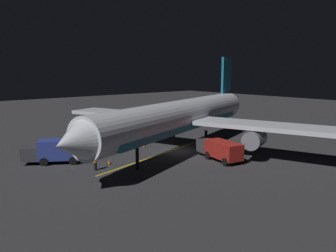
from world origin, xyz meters
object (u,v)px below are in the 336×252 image
object	(u,v)px
baggage_truck	(55,151)
traffic_cone_near_left	(144,146)
traffic_cone_near_right	(100,146)
ground_crew_worker	(95,162)
catering_truck	(220,150)
traffic_cone_under_wing	(109,162)
airliner	(182,117)

from	to	relation	value
baggage_truck	traffic_cone_near_left	world-z (taller)	baggage_truck
traffic_cone_near_right	ground_crew_worker	bearing A→B (deg)	148.25
ground_crew_worker	traffic_cone_near_right	size ratio (longest dim) A/B	3.16
ground_crew_worker	catering_truck	bearing A→B (deg)	-114.22
catering_truck	ground_crew_worker	bearing A→B (deg)	65.78
baggage_truck	traffic_cone_under_wing	distance (m)	6.25
airliner	catering_truck	bearing A→B (deg)	-179.60
baggage_truck	traffic_cone_near_right	world-z (taller)	baggage_truck
catering_truck	ground_crew_worker	xyz separation A→B (m)	(5.79, 12.88, -0.31)
traffic_cone_near_left	catering_truck	bearing A→B (deg)	-165.07
airliner	traffic_cone_near_left	distance (m)	6.71
baggage_truck	catering_truck	bearing A→B (deg)	-126.90
airliner	catering_truck	world-z (taller)	airliner
catering_truck	traffic_cone_under_wing	bearing A→B (deg)	57.05
catering_truck	traffic_cone_near_right	size ratio (longest dim) A/B	12.00
traffic_cone_near_left	traffic_cone_under_wing	world-z (taller)	same
traffic_cone_near_left	traffic_cone_under_wing	bearing A→B (deg)	117.04
airliner	ground_crew_worker	xyz separation A→B (m)	(-0.52, 12.84, -3.46)
baggage_truck	traffic_cone_near_left	bearing A→B (deg)	-91.96
baggage_truck	traffic_cone_near_right	bearing A→B (deg)	-66.46
catering_truck	traffic_cone_near_left	bearing A→B (deg)	14.93
catering_truck	traffic_cone_near_right	xyz separation A→B (m)	(14.47, 7.51, -0.94)
catering_truck	ground_crew_worker	size ratio (longest dim) A/B	3.79
catering_truck	traffic_cone_under_wing	size ratio (longest dim) A/B	12.00
catering_truck	traffic_cone_near_right	world-z (taller)	catering_truck
airliner	traffic_cone_near_right	bearing A→B (deg)	42.47
traffic_cone_near_left	traffic_cone_under_wing	distance (m)	8.67
ground_crew_worker	traffic_cone_near_left	xyz separation A→B (m)	(5.02, -10.00, -0.64)
catering_truck	traffic_cone_near_left	distance (m)	11.23
airliner	baggage_truck	xyz separation A→B (m)	(4.91, 14.91, -3.01)
traffic_cone_near_left	traffic_cone_near_right	xyz separation A→B (m)	(3.66, 4.63, 0.00)
traffic_cone_near_right	traffic_cone_under_wing	xyz separation A→B (m)	(-7.60, 3.10, 0.00)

